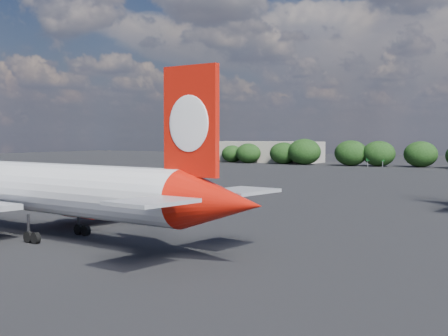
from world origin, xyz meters
The scene contains 5 objects.
ground centered at (0.00, 60.00, 0.00)m, with size 500.00×500.00×0.00m, color black.
qantas_airliner centered at (-7.25, 18.15, 4.91)m, with size 49.36×47.10×16.12m.
terminal_building centered at (-65.00, 192.00, 4.00)m, with size 42.00×16.00×8.00m.
highway_sign centered at (-18.00, 176.00, 3.13)m, with size 6.00×0.30×4.50m.
horizon_treeline centered at (2.30, 179.43, 4.07)m, with size 204.30×15.60×9.23m.
Camera 1 is at (38.30, -28.08, 10.40)m, focal length 50.00 mm.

